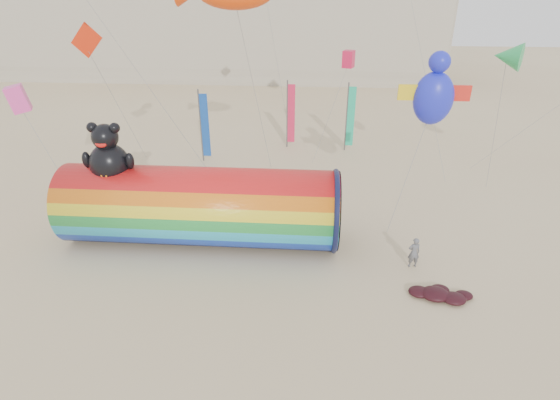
{
  "coord_description": "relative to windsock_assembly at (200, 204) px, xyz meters",
  "views": [
    {
      "loc": [
        1.88,
        -17.05,
        11.67
      ],
      "look_at": [
        0.5,
        1.5,
        2.4
      ],
      "focal_mm": 28.0,
      "sensor_mm": 36.0,
      "label": 1
    }
  ],
  "objects": [
    {
      "name": "ground",
      "position": [
        3.38,
        -1.47,
        -2.03
      ],
      "size": [
        160.0,
        160.0,
        0.0
      ],
      "primitive_type": "plane",
      "color": "#CCB58C",
      "rests_on": "ground"
    },
    {
      "name": "flying_kites",
      "position": [
        5.7,
        2.76,
        7.57
      ],
      "size": [
        30.56,
        11.34,
        9.74
      ],
      "color": "#FA4A0D",
      "rests_on": "ground"
    },
    {
      "name": "festival_banners",
      "position": [
        3.13,
        13.06,
        0.61
      ],
      "size": [
        11.05,
        3.64,
        5.2
      ],
      "color": "#59595E",
      "rests_on": "ground"
    },
    {
      "name": "kite_handler",
      "position": [
        10.07,
        -1.54,
        -1.28
      ],
      "size": [
        0.59,
        0.43,
        1.5
      ],
      "primitive_type": "imported",
      "rotation": [
        0.0,
        0.0,
        3.28
      ],
      "color": "#5C5D64",
      "rests_on": "ground"
    },
    {
      "name": "windsock_assembly",
      "position": [
        0.0,
        0.0,
        0.0
      ],
      "size": [
        13.28,
        4.04,
        6.12
      ],
      "color": "red",
      "rests_on": "ground"
    },
    {
      "name": "fabric_bundle",
      "position": [
        10.77,
        -3.71,
        -1.86
      ],
      "size": [
        2.62,
        1.35,
        0.41
      ],
      "color": "#3D0B13",
      "rests_on": "ground"
    }
  ]
}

